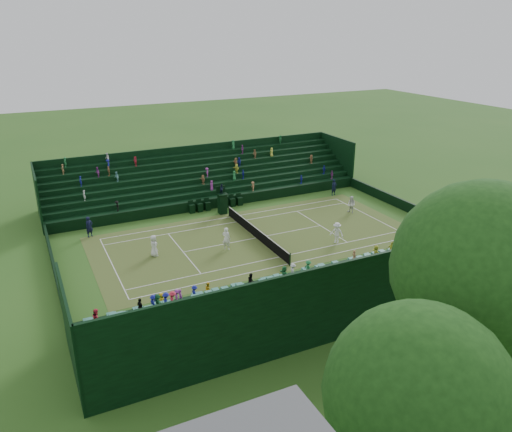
{
  "coord_description": "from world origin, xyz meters",
  "views": [
    {
      "loc": [
        34.7,
        -16.85,
        16.72
      ],
      "look_at": [
        0.0,
        0.0,
        2.0
      ],
      "focal_mm": 35.0,
      "sensor_mm": 36.0,
      "label": 1
    }
  ],
  "objects_px": {
    "umpire_chair": "(222,201)",
    "player_near_west": "(154,246)",
    "player_far_west": "(351,205)",
    "player_near_east": "(226,239)",
    "tennis_net": "(256,232)",
    "player_far_east": "(337,233)"
  },
  "relations": [
    {
      "from": "tennis_net",
      "to": "player_near_east",
      "type": "bearing_deg",
      "value": -72.25
    },
    {
      "from": "umpire_chair",
      "to": "player_near_east",
      "type": "distance_m",
      "value": 8.27
    },
    {
      "from": "tennis_net",
      "to": "player_far_east",
      "type": "relative_size",
      "value": 6.5
    },
    {
      "from": "tennis_net",
      "to": "player_far_west",
      "type": "relative_size",
      "value": 7.07
    },
    {
      "from": "tennis_net",
      "to": "player_near_east",
      "type": "xyz_separation_m",
      "value": [
        0.99,
        -3.1,
        0.42
      ]
    },
    {
      "from": "tennis_net",
      "to": "player_near_west",
      "type": "relative_size",
      "value": 6.73
    },
    {
      "from": "player_near_west",
      "to": "player_far_west",
      "type": "xyz_separation_m",
      "value": [
        -1.2,
        19.44,
        -0.04
      ]
    },
    {
      "from": "umpire_chair",
      "to": "player_far_west",
      "type": "relative_size",
      "value": 1.78
    },
    {
      "from": "umpire_chair",
      "to": "player_near_west",
      "type": "xyz_separation_m",
      "value": [
        6.46,
        -8.35,
        -0.39
      ]
    },
    {
      "from": "tennis_net",
      "to": "player_far_east",
      "type": "xyz_separation_m",
      "value": [
        3.78,
        5.52,
        0.37
      ]
    },
    {
      "from": "player_near_west",
      "to": "player_far_west",
      "type": "relative_size",
      "value": 1.05
    },
    {
      "from": "player_near_west",
      "to": "tennis_net",
      "type": "bearing_deg",
      "value": -100.26
    },
    {
      "from": "player_near_west",
      "to": "player_near_east",
      "type": "xyz_separation_m",
      "value": [
        1.3,
        5.51,
        0.08
      ]
    },
    {
      "from": "umpire_chair",
      "to": "player_far_east",
      "type": "relative_size",
      "value": 1.64
    },
    {
      "from": "umpire_chair",
      "to": "player_far_east",
      "type": "distance_m",
      "value": 12.03
    },
    {
      "from": "player_near_west",
      "to": "player_near_east",
      "type": "relative_size",
      "value": 0.92
    },
    {
      "from": "tennis_net",
      "to": "umpire_chair",
      "type": "bearing_deg",
      "value": -177.74
    },
    {
      "from": "player_far_east",
      "to": "umpire_chair",
      "type": "bearing_deg",
      "value": 174.61
    },
    {
      "from": "tennis_net",
      "to": "player_far_east",
      "type": "distance_m",
      "value": 6.7
    },
    {
      "from": "umpire_chair",
      "to": "player_far_east",
      "type": "bearing_deg",
      "value": 28.75
    },
    {
      "from": "player_near_east",
      "to": "player_far_east",
      "type": "bearing_deg",
      "value": -151.42
    },
    {
      "from": "player_near_east",
      "to": "player_near_west",
      "type": "bearing_deg",
      "value": 33.16
    }
  ]
}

